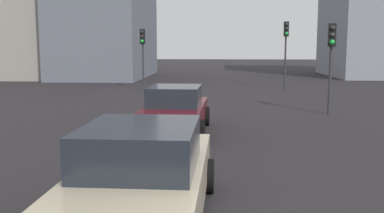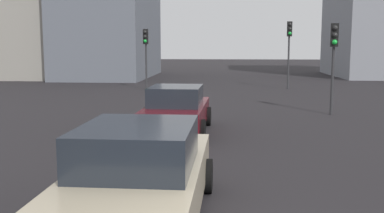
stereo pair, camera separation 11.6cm
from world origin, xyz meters
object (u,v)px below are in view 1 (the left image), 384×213
Objects in this scene: traffic_light_far_left at (286,41)px; car_beige_right_second at (143,175)px; traffic_light_near_left at (331,49)px; car_maroon_right_lead at (175,110)px; traffic_light_near_right at (143,46)px.

car_beige_right_second is at bearing -18.16° from traffic_light_far_left.
traffic_light_near_left is 10.18m from traffic_light_far_left.
car_maroon_right_lead is 7.21m from traffic_light_near_left.
traffic_light_near_left is at bearing -2.84° from traffic_light_far_left.
car_beige_right_second is at bearing -20.80° from traffic_light_near_left.
traffic_light_far_left is at bearing -19.13° from car_maroon_right_lead.
car_maroon_right_lead is 15.34m from traffic_light_far_left.
traffic_light_near_right is at bearing -130.47° from traffic_light_near_left.
traffic_light_near_left is 12.87m from traffic_light_near_right.
traffic_light_near_right reaches higher than car_beige_right_second.
car_maroon_right_lead is 7.21m from car_beige_right_second.
car_beige_right_second reaches higher than car_maroon_right_lead.
traffic_light_near_right is at bearing 10.61° from car_beige_right_second.
car_maroon_right_lead is 13.77m from traffic_light_near_right.
car_beige_right_second is at bearing 15.61° from traffic_light_near_right.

